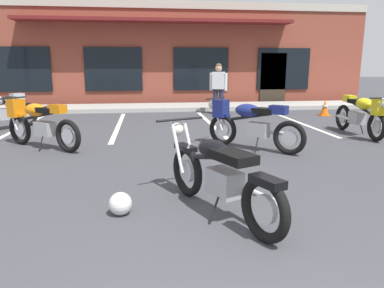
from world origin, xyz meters
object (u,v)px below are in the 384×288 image
at_px(motorcycle_red_sportbike, 362,114).
at_px(person_in_shorts_foreground, 218,86).
at_px(helmet_on_pavement, 120,204).
at_px(motorcycle_foreground_classic, 219,174).
at_px(motorcycle_blue_standard, 249,122).
at_px(traffic_cone, 325,108).
at_px(motorcycle_black_cruiser, 38,122).

relative_size(motorcycle_red_sportbike, person_in_shorts_foreground, 1.26).
bearing_deg(helmet_on_pavement, motorcycle_foreground_classic, -6.23).
height_order(motorcycle_red_sportbike, motorcycle_blue_standard, same).
xyz_separation_m(person_in_shorts_foreground, traffic_cone, (3.39, -0.78, -0.69)).
distance_m(motorcycle_black_cruiser, motorcycle_blue_standard, 4.19).
distance_m(motorcycle_black_cruiser, person_in_shorts_foreground, 6.36).
height_order(motorcycle_black_cruiser, traffic_cone, motorcycle_black_cruiser).
bearing_deg(motorcycle_foreground_classic, person_in_shorts_foreground, 78.71).
relative_size(motorcycle_black_cruiser, traffic_cone, 3.37).
height_order(helmet_on_pavement, traffic_cone, traffic_cone).
distance_m(motorcycle_foreground_classic, helmet_on_pavement, 1.14).
height_order(motorcycle_foreground_classic, motorcycle_black_cruiser, same).
relative_size(motorcycle_black_cruiser, person_in_shorts_foreground, 1.07).
xyz_separation_m(motorcycle_red_sportbike, traffic_cone, (0.83, 3.35, -0.27)).
bearing_deg(helmet_on_pavement, person_in_shorts_foreground, 71.32).
distance_m(motorcycle_black_cruiser, helmet_on_pavement, 4.04).
distance_m(motorcycle_foreground_classic, motorcycle_black_cruiser, 4.71).
xyz_separation_m(motorcycle_blue_standard, helmet_on_pavement, (-2.32, -2.96, -0.40)).
bearing_deg(motorcycle_black_cruiser, motorcycle_blue_standard, -8.60).
relative_size(motorcycle_foreground_classic, motorcycle_red_sportbike, 0.94).
bearing_deg(traffic_cone, motorcycle_blue_standard, -131.44).
bearing_deg(motorcycle_foreground_classic, traffic_cone, 55.76).
xyz_separation_m(motorcycle_black_cruiser, motorcycle_blue_standard, (4.14, -0.63, 0.00)).
bearing_deg(helmet_on_pavement, motorcycle_blue_standard, 51.96).
bearing_deg(person_in_shorts_foreground, motorcycle_blue_standard, -94.49).
bearing_deg(motorcycle_red_sportbike, motorcycle_black_cruiser, -177.48).
bearing_deg(motorcycle_red_sportbike, motorcycle_blue_standard, -162.41).
distance_m(motorcycle_red_sportbike, person_in_shorts_foreground, 4.88).
relative_size(motorcycle_foreground_classic, traffic_cone, 3.74).
bearing_deg(motorcycle_blue_standard, motorcycle_red_sportbike, 17.59).
distance_m(motorcycle_blue_standard, helmet_on_pavement, 3.78).
bearing_deg(motorcycle_red_sportbike, person_in_shorts_foreground, 121.81).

